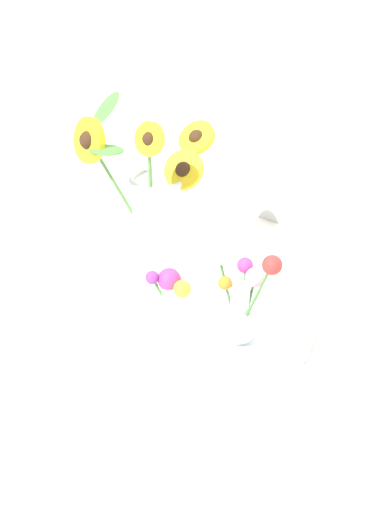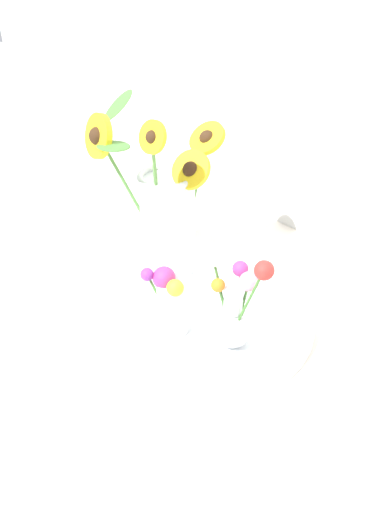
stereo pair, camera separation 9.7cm
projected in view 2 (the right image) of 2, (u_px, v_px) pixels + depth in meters
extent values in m
plane|color=silver|center=(171.00, 327.00, 1.02)|extent=(6.00, 6.00, 0.00)
cylinder|color=silver|center=(192.00, 309.00, 1.05)|extent=(0.50, 0.50, 0.02)
cylinder|color=silver|center=(168.00, 225.00, 1.09)|extent=(0.12, 0.12, 0.22)
torus|color=silver|center=(166.00, 177.00, 1.03)|extent=(0.12, 0.12, 0.01)
cylinder|color=#568E42|center=(177.00, 214.00, 1.07)|extent=(0.07, 0.03, 0.21)
cylinder|color=yellow|center=(191.00, 170.00, 1.00)|extent=(0.10, 0.06, 0.09)
sphere|color=#382314|center=(191.00, 170.00, 1.00)|extent=(0.03, 0.03, 0.03)
cylinder|color=#568E42|center=(157.00, 196.00, 1.01)|extent=(0.08, 0.07, 0.27)
cylinder|color=yellow|center=(153.00, 137.00, 0.88)|extent=(0.07, 0.03, 0.07)
sphere|color=#382314|center=(153.00, 137.00, 0.88)|extent=(0.03, 0.03, 0.03)
cylinder|color=#568E42|center=(194.00, 197.00, 1.07)|extent=(0.01, 0.07, 0.24)
cylinder|color=yellow|center=(207.00, 138.00, 1.02)|extent=(0.08, 0.07, 0.06)
sphere|color=#382314|center=(207.00, 138.00, 1.02)|extent=(0.03, 0.03, 0.03)
cylinder|color=#568E42|center=(135.00, 202.00, 1.05)|extent=(0.09, 0.09, 0.26)
cylinder|color=yellow|center=(98.00, 136.00, 0.97)|extent=(0.11, 0.04, 0.11)
sphere|color=#382314|center=(98.00, 136.00, 0.97)|extent=(0.04, 0.04, 0.04)
ellipsoid|color=#477F38|center=(118.00, 105.00, 0.99)|extent=(0.07, 0.10, 0.06)
ellipsoid|color=#477F38|center=(113.00, 146.00, 0.96)|extent=(0.16, 0.12, 0.05)
cylinder|color=white|center=(173.00, 307.00, 0.94)|extent=(0.06, 0.06, 0.12)
cylinder|color=#4C8438|center=(166.00, 298.00, 0.93)|extent=(0.01, 0.01, 0.09)
sphere|color=#C6337A|center=(164.00, 278.00, 0.91)|extent=(0.04, 0.04, 0.04)
cylinder|color=#4C8438|center=(158.00, 295.00, 0.92)|extent=(0.03, 0.03, 0.09)
sphere|color=purple|center=(147.00, 274.00, 0.90)|extent=(0.02, 0.02, 0.02)
cylinder|color=#4C8438|center=(174.00, 305.00, 0.92)|extent=(0.03, 0.01, 0.10)
sphere|color=yellow|center=(175.00, 288.00, 0.89)|extent=(0.03, 0.03, 0.03)
sphere|color=white|center=(232.00, 327.00, 0.93)|extent=(0.08, 0.08, 0.08)
cylinder|color=white|center=(233.00, 300.00, 0.89)|extent=(0.04, 0.04, 0.05)
cylinder|color=#427533|center=(221.00, 294.00, 0.90)|extent=(0.04, 0.01, 0.14)
sphere|color=white|center=(213.00, 257.00, 0.87)|extent=(0.03, 0.03, 0.03)
cylinder|color=#427533|center=(240.00, 301.00, 0.91)|extent=(0.03, 0.02, 0.12)
sphere|color=#C6337A|center=(240.00, 269.00, 0.89)|extent=(0.03, 0.03, 0.03)
cylinder|color=#427533|center=(242.00, 309.00, 0.90)|extent=(0.01, 0.03, 0.11)
sphere|color=pink|center=(249.00, 282.00, 0.87)|extent=(0.04, 0.04, 0.04)
cylinder|color=#427533|center=(247.00, 305.00, 0.87)|extent=(0.04, 0.03, 0.15)
sphere|color=red|center=(264.00, 270.00, 0.82)|extent=(0.03, 0.03, 0.03)
cylinder|color=#427533|center=(225.00, 307.00, 0.91)|extent=(0.02, 0.03, 0.11)
sphere|color=orange|center=(218.00, 285.00, 0.88)|extent=(0.03, 0.03, 0.03)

